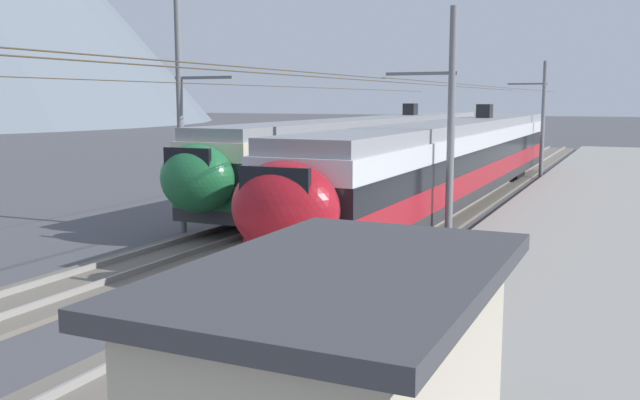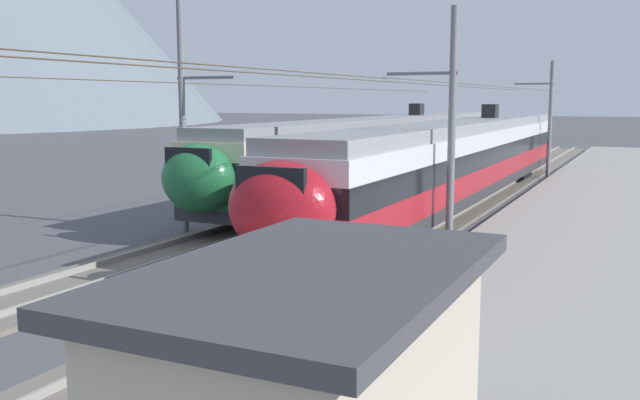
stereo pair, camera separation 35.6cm
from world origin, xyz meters
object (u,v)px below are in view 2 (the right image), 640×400
object	(u,v)px
train_far_track	(383,147)
catenary_mast_far_side	(186,113)
passenger_walking	(348,357)
catenary_mast_mid	(447,126)
platform_sign	(374,287)
train_near_platform	(462,157)
handbag_beside_passenger	(377,387)
handbag_near_sign	(385,388)
catenary_mast_east	(547,117)

from	to	relation	value
train_far_track	catenary_mast_far_side	world-z (taller)	catenary_mast_far_side
catenary_mast_far_side	passenger_walking	distance (m)	16.94
catenary_mast_mid	platform_sign	world-z (taller)	catenary_mast_mid
train_near_platform	catenary_mast_far_side	size ratio (longest dim) A/B	0.76
passenger_walking	handbag_beside_passenger	world-z (taller)	passenger_walking
catenary_mast_mid	handbag_near_sign	size ratio (longest dim) A/B	128.27
catenary_mast_east	handbag_near_sign	xyz separation A→B (m)	(-34.16, -2.46, -3.30)
train_near_platform	handbag_near_sign	world-z (taller)	train_near_platform
catenary_mast_far_side	platform_sign	xyz separation A→B (m)	(-10.63, -11.34, -2.41)
catenary_mast_east	handbag_near_sign	world-z (taller)	catenary_mast_east
catenary_mast_east	platform_sign	xyz separation A→B (m)	(-33.81, -2.12, -1.85)
catenary_mast_mid	passenger_walking	bearing A→B (deg)	-170.02
catenary_mast_far_side	catenary_mast_mid	bearing A→B (deg)	-83.78
catenary_mast_east	platform_sign	bearing A→B (deg)	-176.41
passenger_walking	train_far_track	bearing A→B (deg)	19.63
catenary_mast_east	train_near_platform	bearing A→B (deg)	171.86
catenary_mast_mid	passenger_walking	world-z (taller)	catenary_mast_mid
train_far_track	catenary_mast_east	size ratio (longest dim) A/B	0.77
train_near_platform	handbag_beside_passenger	size ratio (longest dim) A/B	84.64
passenger_walking	catenary_mast_far_side	bearing A→B (deg)	43.75
catenary_mast_mid	catenary_mast_east	world-z (taller)	catenary_mast_mid
platform_sign	passenger_walking	distance (m)	1.55
train_far_track	handbag_near_sign	bearing A→B (deg)	-159.34
catenary_mast_east	catenary_mast_far_side	distance (m)	24.95
catenary_mast_mid	handbag_beside_passenger	xyz separation A→B (m)	(-12.06, -2.35, -3.50)
catenary_mast_far_side	handbag_beside_passenger	world-z (taller)	catenary_mast_far_side
train_far_track	platform_sign	size ratio (longest dim) A/B	16.61
handbag_near_sign	catenary_mast_east	bearing A→B (deg)	4.11
passenger_walking	handbag_near_sign	distance (m)	1.35
catenary_mast_mid	catenary_mast_east	bearing A→B (deg)	0.03
train_far_track	passenger_walking	size ratio (longest dim) A/B	20.97
train_near_platform	train_far_track	world-z (taller)	same
platform_sign	passenger_walking	xyz separation A→B (m)	(-1.41, -0.19, -0.62)
catenary_mast_mid	handbag_near_sign	bearing A→B (deg)	-168.47
catenary_mast_mid	platform_sign	bearing A→B (deg)	-169.73
handbag_beside_passenger	passenger_walking	bearing A→B (deg)	176.89
train_far_track	handbag_beside_passenger	size ratio (longest dim) A/B	86.01
train_near_platform	passenger_walking	bearing A→B (deg)	-169.46
catenary_mast_mid	passenger_walking	size ratio (longest dim) A/B	27.20
catenary_mast_mid	catenary_mast_east	xyz separation A→B (m)	(22.17, 0.01, -0.23)
catenary_mast_far_side	handbag_beside_passenger	bearing A→B (deg)	-133.68
catenary_mast_far_side	passenger_walking	size ratio (longest dim) A/B	27.20
platform_sign	handbag_beside_passenger	bearing A→B (deg)	-150.56
train_far_track	catenary_mast_far_side	xyz separation A→B (m)	(-14.93, 1.90, 2.08)
catenary_mast_far_side	handbag_near_sign	size ratio (longest dim) A/B	128.27
catenary_mast_mid	handbag_near_sign	distance (m)	12.74
train_far_track	catenary_mast_mid	size ratio (longest dim) A/B	0.77
platform_sign	handbag_near_sign	distance (m)	1.53
train_near_platform	catenary_mast_mid	size ratio (longest dim) A/B	0.76
catenary_mast_east	handbag_beside_passenger	bearing A→B (deg)	-176.06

